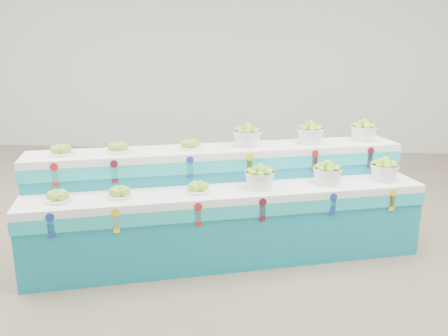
# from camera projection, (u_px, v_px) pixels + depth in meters

# --- Properties ---
(ground) EXTENTS (10.00, 10.00, 0.00)m
(ground) POSITION_uv_depth(u_px,v_px,m) (130.00, 265.00, 4.45)
(ground) COLOR brown
(ground) RESTS_ON ground
(back_wall) EXTENTS (10.00, 0.00, 10.00)m
(back_wall) POSITION_uv_depth(u_px,v_px,m) (200.00, 44.00, 8.74)
(back_wall) COLOR silver
(back_wall) RESTS_ON ground
(display_stand) EXTENTS (3.87, 2.03, 1.02)m
(display_stand) POSITION_uv_depth(u_px,v_px,m) (224.00, 204.00, 4.59)
(display_stand) COLOR teal
(display_stand) RESTS_ON ground
(plate_lower_left) EXTENTS (0.29, 0.29, 0.10)m
(plate_lower_left) POSITION_uv_depth(u_px,v_px,m) (58.00, 196.00, 4.00)
(plate_lower_left) COLOR white
(plate_lower_left) RESTS_ON display_stand
(plate_lower_mid) EXTENTS (0.29, 0.29, 0.10)m
(plate_lower_mid) POSITION_uv_depth(u_px,v_px,m) (120.00, 192.00, 4.11)
(plate_lower_mid) COLOR white
(plate_lower_mid) RESTS_ON display_stand
(plate_lower_right) EXTENTS (0.29, 0.29, 0.10)m
(plate_lower_right) POSITION_uv_depth(u_px,v_px,m) (198.00, 187.00, 4.25)
(plate_lower_right) COLOR white
(plate_lower_right) RESTS_ON display_stand
(basket_lower_left) EXTENTS (0.35, 0.35, 0.21)m
(basket_lower_left) POSITION_uv_depth(u_px,v_px,m) (260.00, 177.00, 4.35)
(basket_lower_left) COLOR silver
(basket_lower_left) RESTS_ON display_stand
(basket_lower_mid) EXTENTS (0.35, 0.35, 0.21)m
(basket_lower_mid) POSITION_uv_depth(u_px,v_px,m) (327.00, 173.00, 4.48)
(basket_lower_mid) COLOR silver
(basket_lower_mid) RESTS_ON display_stand
(basket_lower_right) EXTENTS (0.35, 0.35, 0.21)m
(basket_lower_right) POSITION_uv_depth(u_px,v_px,m) (385.00, 170.00, 4.61)
(basket_lower_right) COLOR silver
(basket_lower_right) RESTS_ON display_stand
(plate_upper_left) EXTENTS (0.29, 0.29, 0.10)m
(plate_upper_left) POSITION_uv_depth(u_px,v_px,m) (61.00, 150.00, 4.36)
(plate_upper_left) COLOR white
(plate_upper_left) RESTS_ON display_stand
(plate_upper_mid) EXTENTS (0.29, 0.29, 0.10)m
(plate_upper_mid) POSITION_uv_depth(u_px,v_px,m) (118.00, 147.00, 4.47)
(plate_upper_mid) COLOR white
(plate_upper_mid) RESTS_ON display_stand
(plate_upper_right) EXTENTS (0.29, 0.29, 0.10)m
(plate_upper_right) POSITION_uv_depth(u_px,v_px,m) (190.00, 144.00, 4.61)
(plate_upper_right) COLOR white
(plate_upper_right) RESTS_ON display_stand
(basket_upper_left) EXTENTS (0.35, 0.35, 0.21)m
(basket_upper_left) POSITION_uv_depth(u_px,v_px,m) (247.00, 136.00, 4.71)
(basket_upper_left) COLOR silver
(basket_upper_left) RESTS_ON display_stand
(basket_upper_mid) EXTENTS (0.35, 0.35, 0.21)m
(basket_upper_mid) POSITION_uv_depth(u_px,v_px,m) (310.00, 133.00, 4.84)
(basket_upper_mid) COLOR silver
(basket_upper_mid) RESTS_ON display_stand
(basket_upper_right) EXTENTS (0.35, 0.35, 0.21)m
(basket_upper_right) POSITION_uv_depth(u_px,v_px,m) (364.00, 131.00, 4.96)
(basket_upper_right) COLOR silver
(basket_upper_right) RESTS_ON display_stand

